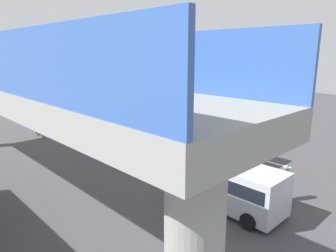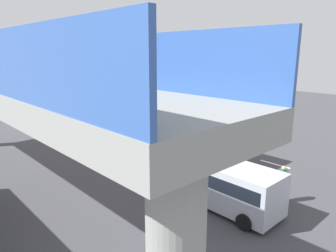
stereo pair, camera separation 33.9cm
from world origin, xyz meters
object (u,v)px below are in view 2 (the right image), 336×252
at_px(parked_van, 227,183).
at_px(bicycle_blue, 42,132).
at_px(city_bus, 168,124).
at_px(pedestrian, 282,184).
at_px(traffic_sign, 186,109).
at_px(bicycle_orange, 62,132).
at_px(bicycle_green, 83,127).

height_order(parked_van, bicycle_blue, parked_van).
relative_size(city_bus, pedestrian, 6.44).
height_order(city_bus, traffic_sign, city_bus).
distance_m(parked_van, bicycle_orange, 16.69).
distance_m(bicycle_green, traffic_sign, 9.24).
bearing_deg(bicycle_green, pedestrian, -179.09).
xyz_separation_m(parked_van, bicycle_green, (17.02, -1.99, -0.81)).
height_order(bicycle_blue, bicycle_orange, same).
bearing_deg(traffic_sign, bicycle_blue, 58.22).
distance_m(parked_van, traffic_sign, 14.56).
relative_size(city_bus, traffic_sign, 4.12).
relative_size(bicycle_blue, bicycle_orange, 1.00).
relative_size(bicycle_green, bicycle_orange, 1.00).
xyz_separation_m(parked_van, bicycle_blue, (17.80, 1.33, -0.81)).
bearing_deg(pedestrian, bicycle_blue, 10.64).
relative_size(bicycle_green, pedestrian, 0.99).
bearing_deg(pedestrian, traffic_sign, -28.11).
height_order(bicycle_orange, pedestrian, pedestrian).
distance_m(bicycle_green, pedestrian, 18.47).
relative_size(pedestrian, traffic_sign, 0.64).
height_order(bicycle_orange, traffic_sign, traffic_sign).
xyz_separation_m(bicycle_blue, bicycle_orange, (-1.12, -1.26, 0.00)).
bearing_deg(pedestrian, bicycle_green, 0.91).
xyz_separation_m(city_bus, pedestrian, (-9.48, 1.58, -1.00)).
distance_m(city_bus, bicycle_green, 9.30).
xyz_separation_m(bicycle_green, traffic_sign, (-5.69, -7.12, 1.52)).
distance_m(city_bus, pedestrian, 9.66).
relative_size(bicycle_orange, pedestrian, 0.99).
bearing_deg(parked_van, bicycle_blue, 4.26).
height_order(bicycle_green, bicycle_blue, same).
height_order(bicycle_green, bicycle_orange, same).
xyz_separation_m(city_bus, parked_van, (-8.04, 3.87, -0.70)).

